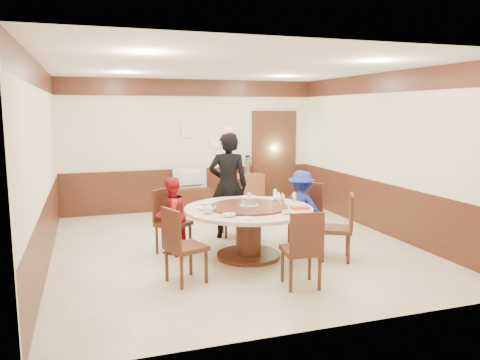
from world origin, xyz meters
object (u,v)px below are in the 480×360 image
object	(u,v)px
person_red	(171,215)
shrimp_platter	(300,208)
television	(191,178)
person_blue	(301,207)
person_standing	(228,185)
tv_stand	(191,200)
banquet_table	(249,222)
side_cabinet	(245,191)
birthday_cake	(249,201)
thermos	(248,166)

from	to	relation	value
person_red	shrimp_platter	distance (m)	1.95
television	person_blue	bearing A→B (deg)	103.52
person_red	shrimp_platter	world-z (taller)	person_red
person_blue	person_standing	bearing A→B (deg)	11.61
person_blue	person_red	bearing A→B (deg)	42.34
person_standing	tv_stand	distance (m)	2.31
banquet_table	side_cabinet	distance (m)	3.56
person_standing	side_cabinet	bearing A→B (deg)	-99.11
person_standing	person_blue	distance (m)	1.29
person_red	side_cabinet	distance (m)	3.51
person_blue	birthday_cake	bearing A→B (deg)	68.62
person_red	television	distance (m)	2.90
person_blue	tv_stand	size ratio (longest dim) A/B	1.41
person_red	side_cabinet	bearing A→B (deg)	-162.63
tv_stand	shrimp_platter	bearing A→B (deg)	-78.74
person_red	thermos	size ratio (longest dim) A/B	3.05
shrimp_platter	side_cabinet	size ratio (longest dim) A/B	0.38
person_red	birthday_cake	world-z (taller)	person_red
banquet_table	person_red	size ratio (longest dim) A/B	1.62
shrimp_platter	tv_stand	bearing A→B (deg)	101.26
person_standing	birthday_cake	world-z (taller)	person_standing
tv_stand	person_red	bearing A→B (deg)	-108.37
tv_stand	television	bearing A→B (deg)	0.00
shrimp_platter	television	size ratio (longest dim) A/B	0.40
person_blue	thermos	bearing A→B (deg)	-44.45
birthday_cake	banquet_table	bearing A→B (deg)	-123.18
banquet_table	person_red	world-z (taller)	person_red
person_standing	person_red	size ratio (longest dim) A/B	1.55
banquet_table	side_cabinet	size ratio (longest dim) A/B	2.35
side_cabinet	thermos	xyz separation A→B (m)	(0.06, 0.00, 0.56)
banquet_table	person_blue	world-z (taller)	person_blue
shrimp_platter	side_cabinet	world-z (taller)	shrimp_platter
banquet_table	side_cabinet	world-z (taller)	banquet_table
shrimp_platter	thermos	bearing A→B (deg)	82.01
television	person_red	bearing A→B (deg)	63.52
side_cabinet	birthday_cake	bearing A→B (deg)	-107.90
birthday_cake	television	world-z (taller)	birthday_cake
television	side_cabinet	world-z (taller)	television
person_blue	thermos	world-z (taller)	person_blue
person_blue	television	world-z (taller)	person_blue
tv_stand	side_cabinet	world-z (taller)	side_cabinet
person_standing	thermos	world-z (taller)	person_standing
banquet_table	tv_stand	world-z (taller)	banquet_table
person_standing	side_cabinet	world-z (taller)	person_standing
television	thermos	world-z (taller)	thermos
person_red	person_blue	size ratio (longest dim) A/B	0.97
tv_stand	birthday_cake	bearing A→B (deg)	-87.76
person_standing	person_red	bearing A→B (deg)	43.17
birthday_cake	thermos	world-z (taller)	thermos
banquet_table	birthday_cake	distance (m)	0.31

